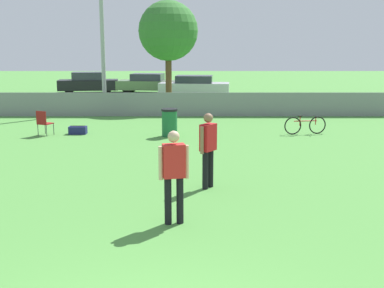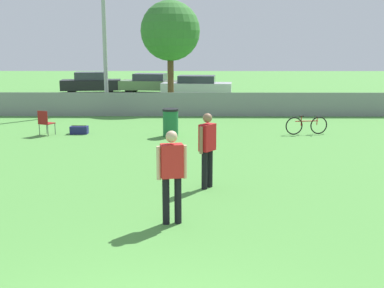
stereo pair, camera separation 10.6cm
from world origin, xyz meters
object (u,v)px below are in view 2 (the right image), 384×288
(player_defender_red, at_px, (172,171))
(parked_car_dark, at_px, (91,83))
(gear_bag_sideline, at_px, (79,130))
(folding_chair_sideline, at_px, (45,121))
(bicycle_sideline, at_px, (307,125))
(parked_car_olive, at_px, (150,83))
(frisbee_disc, at_px, (179,171))
(tree_near_pole, at_px, (170,31))
(player_thrower_red, at_px, (207,145))
(trash_bin, at_px, (171,122))
(parked_car_silver, at_px, (197,86))

(player_defender_red, bearing_deg, parked_car_dark, 92.96)
(gear_bag_sideline, distance_m, parked_car_dark, 16.46)
(player_defender_red, relative_size, folding_chair_sideline, 1.89)
(bicycle_sideline, xyz_separation_m, parked_car_dark, (-11.39, 16.21, 0.36))
(bicycle_sideline, distance_m, parked_car_olive, 17.78)
(player_defender_red, height_order, frisbee_disc, player_defender_red)
(parked_car_dark, xyz_separation_m, parked_car_olive, (4.13, 0.01, -0.03))
(tree_near_pole, distance_m, parked_car_olive, 9.48)
(player_thrower_red, relative_size, trash_bin, 1.73)
(tree_near_pole, distance_m, bicycle_sideline, 9.92)
(frisbee_disc, height_order, parked_car_dark, parked_car_dark)
(player_thrower_red, distance_m, gear_bag_sideline, 8.34)
(parked_car_silver, bearing_deg, parked_car_olive, 154.48)
(bicycle_sideline, height_order, trash_bin, trash_bin)
(trash_bin, xyz_separation_m, gear_bag_sideline, (-3.41, 0.46, -0.36))
(bicycle_sideline, distance_m, trash_bin, 4.99)
(bicycle_sideline, bearing_deg, parked_car_dark, 115.83)
(frisbee_disc, xyz_separation_m, folding_chair_sideline, (-5.03, 5.08, 0.50))
(parked_car_silver, bearing_deg, bicycle_sideline, -68.89)
(frisbee_disc, relative_size, parked_car_silver, 0.05)
(parked_car_olive, bearing_deg, gear_bag_sideline, -86.38)
(player_thrower_red, height_order, frisbee_disc, player_thrower_red)
(player_defender_red, height_order, folding_chair_sideline, player_defender_red)
(gear_bag_sideline, relative_size, parked_car_dark, 0.15)
(frisbee_disc, relative_size, bicycle_sideline, 0.16)
(player_defender_red, xyz_separation_m, bicycle_sideline, (4.49, 9.13, -0.66))
(frisbee_disc, relative_size, folding_chair_sideline, 0.27)
(gear_bag_sideline, bearing_deg, parked_car_dark, 100.54)
(frisbee_disc, distance_m, parked_car_olive, 21.79)
(folding_chair_sideline, height_order, parked_car_dark, parked_car_dark)
(player_defender_red, height_order, parked_car_dark, player_defender_red)
(player_thrower_red, relative_size, parked_car_dark, 0.40)
(gear_bag_sideline, bearing_deg, player_defender_red, -66.99)
(folding_chair_sideline, relative_size, trash_bin, 0.92)
(trash_bin, bearing_deg, folding_chair_sideline, 178.47)
(tree_near_pole, bearing_deg, folding_chair_sideline, -117.96)
(tree_near_pole, relative_size, player_defender_red, 3.18)
(frisbee_disc, bearing_deg, bicycle_sideline, 50.11)
(tree_near_pole, distance_m, gear_bag_sideline, 8.91)
(parked_car_silver, bearing_deg, gear_bag_sideline, -101.67)
(folding_chair_sideline, relative_size, parked_car_silver, 0.19)
(player_defender_red, bearing_deg, trash_bin, 80.89)
(folding_chair_sideline, xyz_separation_m, parked_car_silver, (5.51, 14.57, 0.14))
(player_defender_red, distance_m, gear_bag_sideline, 10.00)
(player_thrower_red, relative_size, parked_car_olive, 0.40)
(gear_bag_sideline, height_order, parked_car_dark, parked_car_dark)
(folding_chair_sideline, relative_size, bicycle_sideline, 0.57)
(tree_near_pole, relative_size, gear_bag_sideline, 8.63)
(player_thrower_red, distance_m, parked_car_olive, 23.36)
(parked_car_dark, bearing_deg, frisbee_disc, -80.04)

